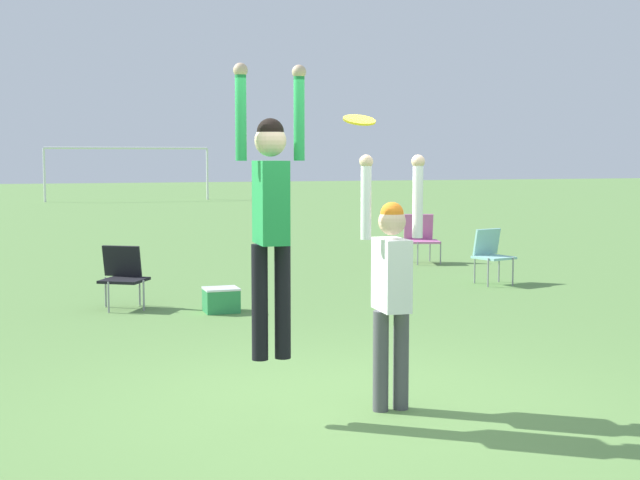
{
  "coord_description": "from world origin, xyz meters",
  "views": [
    {
      "loc": [
        -2.2,
        -6.37,
        1.95
      ],
      "look_at": [
        -0.07,
        0.15,
        1.3
      ],
      "focal_mm": 50.0,
      "sensor_mm": 36.0,
      "label": 1
    }
  ],
  "objects_px": {
    "frisbee": "(359,120)",
    "cooler_box": "(221,300)",
    "person_defending": "(392,278)",
    "camping_chair_0": "(491,252)",
    "person_jumping": "(271,204)",
    "camping_chair_2": "(422,235)",
    "camping_chair_1": "(123,273)"
  },
  "relations": [
    {
      "from": "person_defending",
      "to": "camping_chair_2",
      "type": "xyz_separation_m",
      "value": [
        4.21,
        8.65,
        -0.52
      ]
    },
    {
      "from": "camping_chair_2",
      "to": "frisbee",
      "type": "bearing_deg",
      "value": 78.53
    },
    {
      "from": "frisbee",
      "to": "cooler_box",
      "type": "height_order",
      "value": "frisbee"
    },
    {
      "from": "frisbee",
      "to": "cooler_box",
      "type": "xyz_separation_m",
      "value": [
        -0.04,
        4.79,
        -2.05
      ]
    },
    {
      "from": "person_jumping",
      "to": "camping_chair_1",
      "type": "height_order",
      "value": "person_jumping"
    },
    {
      "from": "person_defending",
      "to": "camping_chair_0",
      "type": "bearing_deg",
      "value": 147.38
    },
    {
      "from": "camping_chair_0",
      "to": "cooler_box",
      "type": "relative_size",
      "value": 1.96
    },
    {
      "from": "camping_chair_2",
      "to": "cooler_box",
      "type": "height_order",
      "value": "camping_chair_2"
    },
    {
      "from": "person_defending",
      "to": "camping_chair_0",
      "type": "relative_size",
      "value": 2.34
    },
    {
      "from": "camping_chair_1",
      "to": "person_jumping",
      "type": "bearing_deg",
      "value": 126.67
    },
    {
      "from": "camping_chair_0",
      "to": "cooler_box",
      "type": "xyz_separation_m",
      "value": [
        -4.44,
        -1.18,
        -0.34
      ]
    },
    {
      "from": "frisbee",
      "to": "camping_chair_1",
      "type": "relative_size",
      "value": 0.3
    },
    {
      "from": "person_defending",
      "to": "camping_chair_0",
      "type": "height_order",
      "value": "person_defending"
    },
    {
      "from": "camping_chair_1",
      "to": "cooler_box",
      "type": "relative_size",
      "value": 1.86
    },
    {
      "from": "person_jumping",
      "to": "frisbee",
      "type": "bearing_deg",
      "value": -102.85
    },
    {
      "from": "frisbee",
      "to": "cooler_box",
      "type": "relative_size",
      "value": 0.56
    },
    {
      "from": "person_jumping",
      "to": "person_defending",
      "type": "distance_m",
      "value": 1.1
    },
    {
      "from": "person_jumping",
      "to": "cooler_box",
      "type": "relative_size",
      "value": 5.04
    },
    {
      "from": "camping_chair_2",
      "to": "cooler_box",
      "type": "xyz_separation_m",
      "value": [
        -4.56,
        -3.99,
        -0.35
      ]
    },
    {
      "from": "cooler_box",
      "to": "frisbee",
      "type": "bearing_deg",
      "value": -89.55
    },
    {
      "from": "person_jumping",
      "to": "camping_chair_0",
      "type": "xyz_separation_m",
      "value": [
        5.02,
        5.8,
        -1.1
      ]
    },
    {
      "from": "person_jumping",
      "to": "person_defending",
      "type": "bearing_deg",
      "value": -90.0
    },
    {
      "from": "person_jumping",
      "to": "camping_chair_2",
      "type": "distance_m",
      "value": 10.09
    },
    {
      "from": "camping_chair_0",
      "to": "camping_chair_1",
      "type": "relative_size",
      "value": 1.05
    },
    {
      "from": "camping_chair_1",
      "to": "frisbee",
      "type": "bearing_deg",
      "value": 132.8
    },
    {
      "from": "person_defending",
      "to": "frisbee",
      "type": "distance_m",
      "value": 1.23
    },
    {
      "from": "camping_chair_1",
      "to": "person_defending",
      "type": "bearing_deg",
      "value": 136.26
    },
    {
      "from": "camping_chair_1",
      "to": "cooler_box",
      "type": "distance_m",
      "value": 1.36
    },
    {
      "from": "person_jumping",
      "to": "cooler_box",
      "type": "distance_m",
      "value": 4.88
    },
    {
      "from": "frisbee",
      "to": "person_defending",
      "type": "bearing_deg",
      "value": 22.4
    },
    {
      "from": "person_defending",
      "to": "camping_chair_2",
      "type": "height_order",
      "value": "person_defending"
    },
    {
      "from": "camping_chair_1",
      "to": "camping_chair_2",
      "type": "relative_size",
      "value": 0.9
    }
  ]
}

